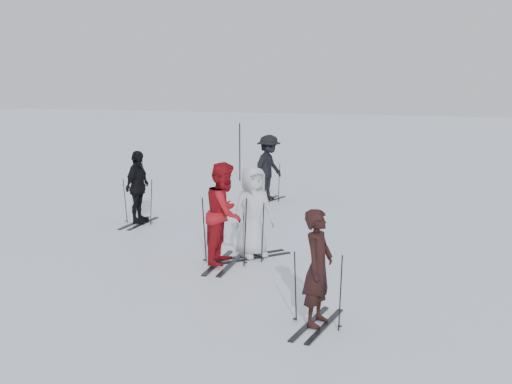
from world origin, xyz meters
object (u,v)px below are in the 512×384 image
(skier_grey, at_px, (253,213))
(piste_marker, at_px, (240,152))
(skier_red, at_px, (224,214))
(skier_uphill_far, at_px, (269,168))
(skier_near_dark, at_px, (318,269))
(skier_uphill_left, at_px, (138,188))

(skier_grey, height_order, piste_marker, piste_marker)
(skier_red, height_order, piste_marker, piste_marker)
(skier_uphill_far, bearing_deg, piste_marker, 44.93)
(skier_near_dark, height_order, skier_grey, skier_grey)
(skier_red, height_order, skier_grey, skier_red)
(skier_near_dark, height_order, skier_red, skier_red)
(skier_near_dark, height_order, skier_uphill_left, skier_uphill_left)
(skier_red, distance_m, piste_marker, 10.88)
(skier_red, bearing_deg, skier_grey, -34.33)
(skier_red, xyz_separation_m, skier_uphill_left, (-3.56, 2.47, -0.08))
(skier_uphill_left, distance_m, skier_uphill_far, 4.68)
(skier_near_dark, distance_m, skier_uphill_far, 10.18)
(piste_marker, bearing_deg, skier_red, -67.62)
(skier_uphill_left, bearing_deg, skier_grey, -120.64)
(piste_marker, bearing_deg, skier_grey, -64.61)
(skier_grey, xyz_separation_m, piste_marker, (-4.46, 9.40, 0.13))
(skier_near_dark, distance_m, skier_grey, 3.85)
(skier_red, relative_size, piste_marker, 0.94)
(skier_grey, relative_size, skier_uphill_left, 1.01)
(skier_near_dark, distance_m, piste_marker, 14.19)
(skier_grey, distance_m, piste_marker, 10.40)
(skier_red, distance_m, skier_grey, 0.74)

